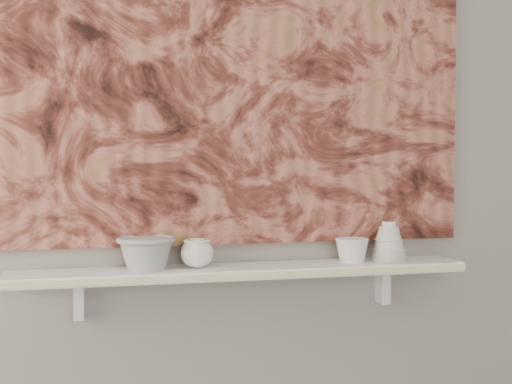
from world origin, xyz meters
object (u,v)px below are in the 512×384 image
object	(u,v)px
painting	(237,69)
bowl_grey	(146,253)
shelf	(243,271)
bell_vessel	(389,241)
bowl_white	(352,250)
cup_cream	(197,253)

from	to	relation	value
painting	bowl_grey	bearing A→B (deg)	-164.72
shelf	painting	xyz separation A→B (m)	(0.00, 0.08, 0.62)
bell_vessel	bowl_white	size ratio (longest dim) A/B	1.21
shelf	bell_vessel	world-z (taller)	bell_vessel
bowl_white	shelf	bearing A→B (deg)	180.00
shelf	bowl_grey	world-z (taller)	bowl_grey
cup_cream	bowl_grey	bearing A→B (deg)	180.00
painting	cup_cream	distance (m)	0.59
shelf	painting	world-z (taller)	painting
bell_vessel	bowl_white	bearing A→B (deg)	180.00
shelf	bowl_grey	bearing A→B (deg)	180.00
painting	bowl_white	bearing A→B (deg)	-12.81
painting	bowl_white	world-z (taller)	painting
cup_cream	bell_vessel	bearing A→B (deg)	0.00
shelf	bowl_grey	size ratio (longest dim) A/B	8.00
shelf	cup_cream	world-z (taller)	cup_cream
cup_cream	bell_vessel	distance (m)	0.62
bowl_grey	bowl_white	bearing A→B (deg)	0.00
shelf	bowl_white	distance (m)	0.36
shelf	cup_cream	size ratio (longest dim) A/B	14.25
cup_cream	bowl_white	xyz separation A→B (m)	(0.50, 0.00, -0.01)
cup_cream	shelf	bearing A→B (deg)	0.00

